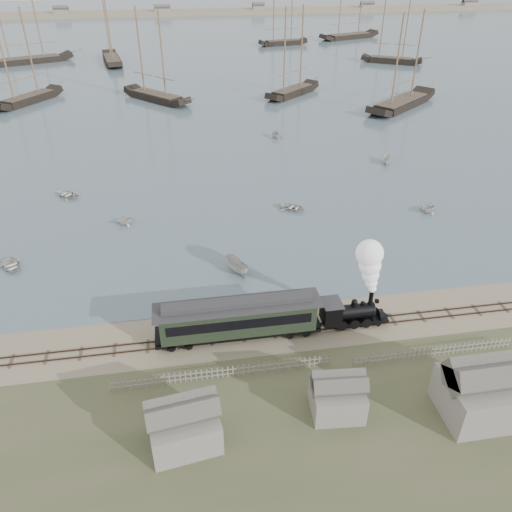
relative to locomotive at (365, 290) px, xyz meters
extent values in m
plane|color=tan|center=(-7.60, 2.00, -4.06)|extent=(600.00, 600.00, 0.00)
cube|color=#4E636F|center=(-7.60, 172.00, -4.03)|extent=(600.00, 336.00, 0.06)
cube|color=#36241D|center=(-7.60, -0.50, -3.96)|extent=(120.00, 0.08, 0.12)
cube|color=#36241D|center=(-7.60, 0.50, -3.96)|extent=(120.00, 0.08, 0.12)
cube|color=#43332B|center=(-7.60, 0.00, -4.03)|extent=(120.00, 1.80, 0.06)
cube|color=gray|center=(-7.60, 252.00, -4.06)|extent=(500.00, 20.00, 1.80)
cube|color=black|center=(-0.72, 0.00, -3.39)|extent=(6.39, 1.88, 0.23)
cylinder|color=black|center=(-1.09, 0.00, -2.45)|extent=(3.94, 1.41, 1.41)
cube|color=black|center=(-3.16, 0.00, -2.26)|extent=(1.69, 2.07, 2.16)
cube|color=#323235|center=(-3.16, 0.00, -1.13)|extent=(1.88, 2.25, 0.11)
cylinder|color=black|center=(0.69, 0.00, -1.18)|extent=(0.41, 0.41, 1.50)
sphere|color=black|center=(-0.90, 0.00, -1.35)|extent=(0.60, 0.60, 0.60)
cone|color=black|center=(2.29, 0.00, -3.48)|extent=(1.31, 1.88, 1.88)
cube|color=black|center=(1.35, 0.00, -1.51)|extent=(0.33, 0.33, 0.33)
cube|color=black|center=(-12.12, 0.00, -3.30)|extent=(15.42, 2.53, 0.39)
cube|color=black|center=(-12.12, 0.00, -1.75)|extent=(14.32, 2.75, 2.75)
cube|color=black|center=(-12.12, -1.40, -1.48)|extent=(13.22, 0.06, 0.99)
cube|color=black|center=(-12.12, 1.40, -1.48)|extent=(13.22, 0.06, 0.99)
cube|color=#323235|center=(-12.12, 0.00, -0.32)|extent=(15.42, 2.97, 0.20)
cube|color=#323235|center=(-12.12, 0.00, 0.01)|extent=(13.77, 1.32, 0.50)
imported|color=beige|center=(-6.34, 2.72, -3.71)|extent=(3.75, 4.11, 0.70)
imported|color=beige|center=(-36.23, 15.76, -3.62)|extent=(4.47, 4.02, 0.76)
imported|color=beige|center=(-23.94, 24.45, -3.31)|extent=(2.95, 3.18, 1.37)
imported|color=beige|center=(-10.85, 10.84, -3.26)|extent=(4.10, 2.98, 1.49)
imported|color=beige|center=(-1.15, 24.88, -3.61)|extent=(4.40, 4.58, 0.77)
imported|color=beige|center=(17.21, 21.23, -3.27)|extent=(3.32, 3.51, 1.46)
imported|color=beige|center=(18.39, 39.23, -3.38)|extent=(3.42, 2.38, 1.24)
imported|color=beige|center=(-32.89, 34.49, -3.63)|extent=(4.26, 4.45, 0.75)
imported|color=beige|center=(2.49, 55.11, -3.16)|extent=(3.44, 3.05, 1.69)
camera|label=1|loc=(-16.32, -35.76, 27.69)|focal=35.00mm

